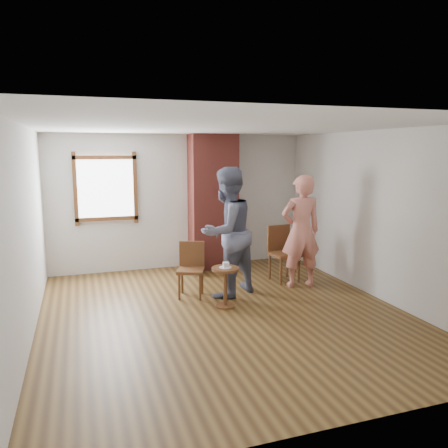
{
  "coord_description": "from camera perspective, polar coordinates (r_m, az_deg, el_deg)",
  "views": [
    {
      "loc": [
        -1.87,
        -5.59,
        2.27
      ],
      "look_at": [
        0.26,
        0.8,
        1.15
      ],
      "focal_mm": 35.0,
      "sensor_mm": 36.0,
      "label": 1
    }
  ],
  "objects": [
    {
      "name": "dining_chair_right",
      "position": [
        7.82,
        7.59,
        -3.37
      ],
      "size": [
        0.5,
        0.5,
        0.97
      ],
      "rotation": [
        0.0,
        0.0,
        0.12
      ],
      "color": "brown",
      "rests_on": "ground"
    },
    {
      "name": "dining_chair_left",
      "position": [
        6.96,
        -4.3,
        -5.48
      ],
      "size": [
        0.52,
        0.52,
        0.86
      ],
      "rotation": [
        0.0,
        0.0,
        -0.37
      ],
      "color": "brown",
      "rests_on": "ground"
    },
    {
      "name": "brick_chimney",
      "position": [
        8.52,
        -1.44,
        2.9
      ],
      "size": [
        0.9,
        0.5,
        2.6
      ],
      "primitive_type": "cube",
      "color": "#A6433B",
      "rests_on": "ground"
    },
    {
      "name": "side_table",
      "position": [
        6.45,
        0.17,
        -7.41
      ],
      "size": [
        0.4,
        0.4,
        0.6
      ],
      "color": "brown",
      "rests_on": "ground"
    },
    {
      "name": "stoneware_crock",
      "position": [
        8.21,
        -4.14,
        -4.99
      ],
      "size": [
        0.36,
        0.36,
        0.45
      ],
      "primitive_type": "cylinder",
      "rotation": [
        0.0,
        0.0,
        -0.01
      ],
      "color": "tan",
      "rests_on": "ground"
    },
    {
      "name": "cake_plate",
      "position": [
        6.39,
        0.17,
        -5.68
      ],
      "size": [
        0.18,
        0.18,
        0.01
      ],
      "primitive_type": "cylinder",
      "color": "white",
      "rests_on": "side_table"
    },
    {
      "name": "cake_slice",
      "position": [
        6.38,
        0.26,
        -5.38
      ],
      "size": [
        0.08,
        0.07,
        0.06
      ],
      "primitive_type": "cube",
      "color": "white",
      "rests_on": "cake_plate"
    },
    {
      "name": "dark_pot",
      "position": [
        8.23,
        -5.62,
        -6.13
      ],
      "size": [
        0.17,
        0.17,
        0.13
      ],
      "primitive_type": "cylinder",
      "rotation": [
        0.0,
        0.0,
        -0.4
      ],
      "color": "black",
      "rests_on": "ground"
    },
    {
      "name": "room_shell",
      "position": [
        6.48,
        -2.12,
        5.34
      ],
      "size": [
        5.04,
        5.52,
        2.62
      ],
      "color": "silver",
      "rests_on": "ground"
    },
    {
      "name": "ground",
      "position": [
        6.32,
        0.05,
        -11.62
      ],
      "size": [
        5.5,
        5.5,
        0.0
      ],
      "primitive_type": "plane",
      "color": "brown",
      "rests_on": "ground"
    },
    {
      "name": "person_pink",
      "position": [
        7.43,
        10.0,
        -0.95
      ],
      "size": [
        0.73,
        0.51,
        1.9
      ],
      "primitive_type": "imported",
      "rotation": [
        0.0,
        0.0,
        3.06
      ],
      "color": "#EA8775",
      "rests_on": "ground"
    },
    {
      "name": "man",
      "position": [
        6.84,
        0.38,
        -1.08
      ],
      "size": [
        1.24,
        1.14,
        2.04
      ],
      "primitive_type": "imported",
      "rotation": [
        0.0,
        0.0,
        3.62
      ],
      "color": "#141839",
      "rests_on": "ground"
    }
  ]
}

